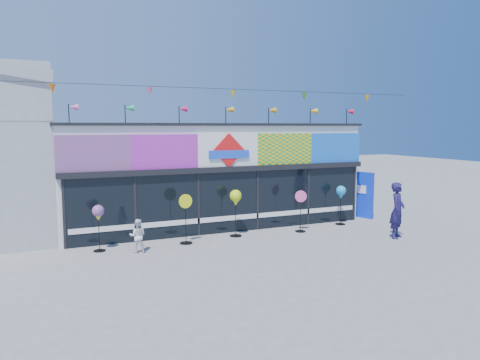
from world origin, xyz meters
TOP-DOWN VIEW (x-y plane):
  - ground at (0.00, 0.00)m, footprint 80.00×80.00m
  - kite_shop at (0.00, 5.94)m, footprint 16.00×5.70m
  - blue_sign at (6.48, 3.66)m, footprint 0.44×1.00m
  - spinner_0 at (-4.82, 2.64)m, footprint 0.38×0.38m
  - spinner_1 at (-1.99, 2.44)m, footprint 0.48×0.43m
  - spinner_2 at (-0.01, 2.71)m, footprint 0.43×0.43m
  - spinner_3 at (2.52, 2.38)m, footprint 0.43×0.40m
  - spinner_4 at (4.70, 2.84)m, footprint 0.40×0.40m
  - adult_man at (5.15, 0.11)m, footprint 0.87×0.81m
  - child at (-3.72, 2.00)m, footprint 0.59×0.44m

SIDE VIEW (x-z plane):
  - ground at x=0.00m, z-range 0.00..0.00m
  - child at x=-3.72m, z-range 0.00..1.07m
  - spinner_3 at x=2.52m, z-range 0.05..1.63m
  - spinner_1 at x=-1.99m, z-range 0.05..1.75m
  - adult_man at x=5.15m, z-range 0.00..2.00m
  - blue_sign at x=6.48m, z-range 0.01..2.01m
  - spinner_0 at x=-4.82m, z-range 0.45..1.96m
  - spinner_4 at x=4.70m, z-range 0.48..2.08m
  - spinner_2 at x=-0.01m, z-range 0.51..2.22m
  - kite_shop at x=0.00m, z-range -0.61..4.70m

